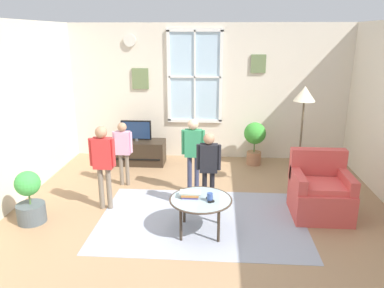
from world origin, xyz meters
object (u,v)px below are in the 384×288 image
television (136,130)px  potted_plant_corner (30,198)px  remote_near_cup (210,200)px  cup (210,197)px  tv_stand (137,152)px  coffee_table (201,201)px  armchair (320,192)px  potted_plant_by_window (255,138)px  person_green_shirt (193,147)px  floor_lamp (304,105)px  person_pink_shirt (123,147)px  remote_near_books (210,200)px  person_red_shirt (103,158)px  book_stack (190,194)px  person_black_shirt (209,163)px

television → potted_plant_corner: (-0.91, -2.38, -0.32)m
remote_near_cup → cup: bearing=-125.4°
tv_stand → coffee_table: 2.83m
armchair → potted_plant_by_window: armchair is taller
remote_near_cup → person_green_shirt: (-0.30, 1.24, 0.28)m
remote_near_cup → floor_lamp: size_ratio=0.08×
coffee_table → floor_lamp: 2.19m
coffee_table → person_pink_shirt: (-1.33, 1.42, 0.24)m
remote_near_books → remote_near_cup: size_ratio=1.00×
remote_near_books → floor_lamp: floor_lamp is taller
person_red_shirt → floor_lamp: (2.84, 0.75, 0.64)m
coffee_table → person_green_shirt: (-0.18, 1.20, 0.32)m
tv_stand → remote_near_cup: bearing=-59.9°
television → remote_near_cup: 2.93m
tv_stand → armchair: armchair is taller
book_stack → cup: cup is taller
book_stack → potted_plant_by_window: 2.75m
person_pink_shirt → potted_plant_by_window: person_pink_shirt is taller
coffee_table → potted_plant_by_window: potted_plant_by_window is taller
armchair → floor_lamp: (-0.16, 0.72, 1.08)m
remote_near_books → person_pink_shirt: 2.06m
television → armchair: bearing=-32.6°
floor_lamp → cup: bearing=-134.4°
armchair → cup: size_ratio=8.14×
coffee_table → cup: (0.11, -0.06, 0.08)m
person_pink_shirt → potted_plant_corner: 1.65m
tv_stand → book_stack: 2.73m
person_green_shirt → book_stack: bearing=-87.9°
person_pink_shirt → potted_plant_corner: (-0.93, -1.32, -0.32)m
potted_plant_by_window → floor_lamp: 1.67m
person_pink_shirt → potted_plant_by_window: (2.22, 1.18, -0.15)m
cup → person_green_shirt: 1.31m
coffee_table → person_green_shirt: 1.25m
person_red_shirt → person_black_shirt: bearing=3.2°
person_green_shirt → person_red_shirt: bearing=-152.0°
potted_plant_by_window → book_stack: bearing=-111.9°
person_green_shirt → cup: bearing=-77.0°
potted_plant_by_window → potted_plant_corner: size_ratio=1.15×
coffee_table → potted_plant_corner: 2.26m
person_pink_shirt → potted_plant_corner: person_pink_shirt is taller
person_pink_shirt → remote_near_books: bearing=-45.2°
tv_stand → person_green_shirt: size_ratio=0.89×
remote_near_books → person_red_shirt: person_red_shirt is taller
remote_near_books → potted_plant_corner: (-2.37, 0.13, -0.12)m
coffee_table → remote_near_books: bearing=-15.9°
potted_plant_corner → remote_near_cup: bearing=-3.5°
cup → person_pink_shirt: bearing=134.2°
tv_stand → person_green_shirt: 1.81m
potted_plant_by_window → coffee_table: bearing=-109.0°
tv_stand → potted_plant_by_window: 2.26m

